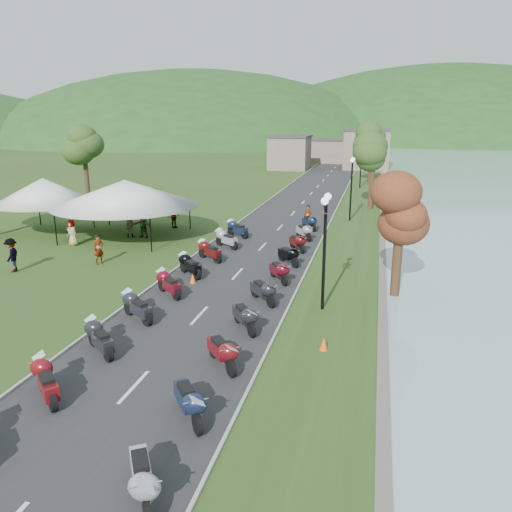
# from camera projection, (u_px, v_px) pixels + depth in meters

# --- Properties ---
(road) EXTENTS (7.00, 120.00, 0.02)m
(road) POSITION_uv_depth(u_px,v_px,m) (293.00, 213.00, 43.69)
(road) COLOR #2B2B2E
(road) RESTS_ON ground
(hills_backdrop) EXTENTS (360.00, 120.00, 76.00)m
(hills_backdrop) POSITION_uv_depth(u_px,v_px,m) (362.00, 139.00, 193.41)
(hills_backdrop) COLOR #285621
(hills_backdrop) RESTS_ON ground
(far_building) EXTENTS (18.00, 16.00, 5.00)m
(far_building) POSITION_uv_depth(u_px,v_px,m) (325.00, 151.00, 85.58)
(far_building) COLOR gray
(far_building) RESTS_ON ground
(moto_row_left) EXTENTS (2.60, 36.22, 1.10)m
(moto_row_left) POSITION_uv_depth(u_px,v_px,m) (120.00, 322.00, 19.17)
(moto_row_left) COLOR #331411
(moto_row_left) RESTS_ON ground
(moto_row_right) EXTENTS (2.60, 36.83, 1.10)m
(moto_row_right) POSITION_uv_depth(u_px,v_px,m) (256.00, 303.00, 21.17)
(moto_row_right) COLOR #331411
(moto_row_right) RESTS_ON ground
(vendor_tent_main) EXTENTS (6.74, 6.74, 4.00)m
(vendor_tent_main) POSITION_uv_depth(u_px,v_px,m) (126.00, 209.00, 34.68)
(vendor_tent_main) COLOR white
(vendor_tent_main) RESTS_ON ground
(vendor_tent_side) EXTENTS (4.66, 4.66, 4.00)m
(vendor_tent_side) POSITION_uv_depth(u_px,v_px,m) (45.00, 206.00, 35.74)
(vendor_tent_side) COLOR white
(vendor_tent_side) RESTS_ON ground
(tree_lakeside) EXTENTS (2.22, 2.22, 6.17)m
(tree_lakeside) POSITION_uv_depth(u_px,v_px,m) (399.00, 232.00, 22.88)
(tree_lakeside) COLOR #3A5B22
(tree_lakeside) RESTS_ON ground
(pedestrian_a) EXTENTS (0.70, 0.77, 1.74)m
(pedestrian_a) POSITION_uv_depth(u_px,v_px,m) (100.00, 264.00, 28.73)
(pedestrian_a) COLOR slate
(pedestrian_a) RESTS_ON ground
(pedestrian_b) EXTENTS (0.83, 0.52, 1.62)m
(pedestrian_b) POSITION_uv_depth(u_px,v_px,m) (130.00, 237.00, 35.15)
(pedestrian_b) COLOR slate
(pedestrian_b) RESTS_ON ground
(pedestrian_c) EXTENTS (0.85, 1.30, 1.86)m
(pedestrian_c) POSITION_uv_depth(u_px,v_px,m) (14.00, 272.00, 27.30)
(pedestrian_c) COLOR slate
(pedestrian_c) RESTS_ON ground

